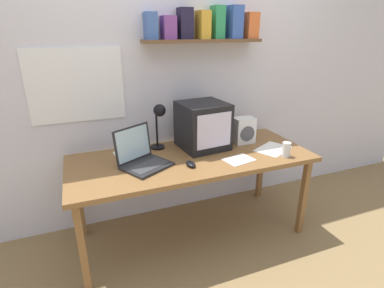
{
  "coord_description": "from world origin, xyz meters",
  "views": [
    {
      "loc": [
        -0.75,
        -1.94,
        1.61
      ],
      "look_at": [
        0.0,
        0.0,
        0.8
      ],
      "focal_mm": 28.0,
      "sensor_mm": 36.0,
      "label": 1
    }
  ],
  "objects_px": {
    "crt_monitor": "(203,126)",
    "printed_handout": "(128,153)",
    "desk_lamp": "(159,118)",
    "juice_glass": "(286,150)",
    "space_heater": "(244,130)",
    "loose_paper_near_laptop": "(273,149)",
    "laptop": "(141,156)",
    "loose_paper_near_monitor": "(239,160)",
    "corner_desk": "(192,163)",
    "computer_mouse": "(191,164)"
  },
  "relations": [
    {
      "from": "loose_paper_near_monitor",
      "to": "space_heater",
      "type": "bearing_deg",
      "value": 55.27
    },
    {
      "from": "corner_desk",
      "to": "space_heater",
      "type": "xyz_separation_m",
      "value": [
        0.51,
        0.12,
        0.16
      ]
    },
    {
      "from": "crt_monitor",
      "to": "printed_handout",
      "type": "relative_size",
      "value": 1.75
    },
    {
      "from": "loose_paper_near_monitor",
      "to": "crt_monitor",
      "type": "bearing_deg",
      "value": 113.74
    },
    {
      "from": "printed_handout",
      "to": "space_heater",
      "type": "bearing_deg",
      "value": -6.32
    },
    {
      "from": "desk_lamp",
      "to": "corner_desk",
      "type": "bearing_deg",
      "value": -63.18
    },
    {
      "from": "crt_monitor",
      "to": "juice_glass",
      "type": "distance_m",
      "value": 0.66
    },
    {
      "from": "corner_desk",
      "to": "computer_mouse",
      "type": "distance_m",
      "value": 0.19
    },
    {
      "from": "desk_lamp",
      "to": "loose_paper_near_laptop",
      "type": "bearing_deg",
      "value": -34.78
    },
    {
      "from": "laptop",
      "to": "printed_handout",
      "type": "height_order",
      "value": "laptop"
    },
    {
      "from": "laptop",
      "to": "loose_paper_near_laptop",
      "type": "distance_m",
      "value": 1.05
    },
    {
      "from": "laptop",
      "to": "loose_paper_near_monitor",
      "type": "relative_size",
      "value": 1.71
    },
    {
      "from": "corner_desk",
      "to": "space_heater",
      "type": "relative_size",
      "value": 8.44
    },
    {
      "from": "space_heater",
      "to": "loose_paper_near_laptop",
      "type": "bearing_deg",
      "value": -56.36
    },
    {
      "from": "crt_monitor",
      "to": "loose_paper_near_laptop",
      "type": "xyz_separation_m",
      "value": [
        0.51,
        -0.25,
        -0.18
      ]
    },
    {
      "from": "laptop",
      "to": "loose_paper_near_laptop",
      "type": "relative_size",
      "value": 1.17
    },
    {
      "from": "juice_glass",
      "to": "computer_mouse",
      "type": "distance_m",
      "value": 0.74
    },
    {
      "from": "crt_monitor",
      "to": "space_heater",
      "type": "bearing_deg",
      "value": -10.4
    },
    {
      "from": "laptop",
      "to": "computer_mouse",
      "type": "distance_m",
      "value": 0.35
    },
    {
      "from": "corner_desk",
      "to": "juice_glass",
      "type": "xyz_separation_m",
      "value": [
        0.66,
        -0.26,
        0.1
      ]
    },
    {
      "from": "juice_glass",
      "to": "computer_mouse",
      "type": "xyz_separation_m",
      "value": [
        -0.73,
        0.1,
        -0.03
      ]
    },
    {
      "from": "desk_lamp",
      "to": "printed_handout",
      "type": "height_order",
      "value": "desk_lamp"
    },
    {
      "from": "juice_glass",
      "to": "printed_handout",
      "type": "height_order",
      "value": "juice_glass"
    },
    {
      "from": "juice_glass",
      "to": "laptop",
      "type": "bearing_deg",
      "value": 166.61
    },
    {
      "from": "space_heater",
      "to": "loose_paper_near_monitor",
      "type": "relative_size",
      "value": 0.91
    },
    {
      "from": "corner_desk",
      "to": "loose_paper_near_laptop",
      "type": "relative_size",
      "value": 5.26
    },
    {
      "from": "loose_paper_near_laptop",
      "to": "desk_lamp",
      "type": "bearing_deg",
      "value": 159.28
    },
    {
      "from": "juice_glass",
      "to": "printed_handout",
      "type": "xyz_separation_m",
      "value": [
        -1.1,
        0.48,
        -0.05
      ]
    },
    {
      "from": "space_heater",
      "to": "printed_handout",
      "type": "relative_size",
      "value": 0.97
    },
    {
      "from": "computer_mouse",
      "to": "juice_glass",
      "type": "bearing_deg",
      "value": -8.02
    },
    {
      "from": "computer_mouse",
      "to": "crt_monitor",
      "type": "bearing_deg",
      "value": 53.97
    },
    {
      "from": "juice_glass",
      "to": "space_heater",
      "type": "height_order",
      "value": "space_heater"
    },
    {
      "from": "laptop",
      "to": "juice_glass",
      "type": "xyz_separation_m",
      "value": [
        1.05,
        -0.25,
        -0.02
      ]
    },
    {
      "from": "crt_monitor",
      "to": "laptop",
      "type": "relative_size",
      "value": 0.96
    },
    {
      "from": "crt_monitor",
      "to": "space_heater",
      "type": "xyz_separation_m",
      "value": [
        0.36,
        -0.03,
        -0.08
      ]
    },
    {
      "from": "corner_desk",
      "to": "loose_paper_near_laptop",
      "type": "xyz_separation_m",
      "value": [
        0.66,
        -0.1,
        0.06
      ]
    },
    {
      "from": "computer_mouse",
      "to": "loose_paper_near_laptop",
      "type": "relative_size",
      "value": 0.32
    },
    {
      "from": "printed_handout",
      "to": "loose_paper_near_monitor",
      "type": "height_order",
      "value": "same"
    },
    {
      "from": "desk_lamp",
      "to": "loose_paper_near_laptop",
      "type": "xyz_separation_m",
      "value": [
        0.84,
        -0.32,
        -0.26
      ]
    },
    {
      "from": "desk_lamp",
      "to": "crt_monitor",
      "type": "bearing_deg",
      "value": -25.72
    },
    {
      "from": "loose_paper_near_laptop",
      "to": "loose_paper_near_monitor",
      "type": "relative_size",
      "value": 1.46
    },
    {
      "from": "desk_lamp",
      "to": "juice_glass",
      "type": "relative_size",
      "value": 3.32
    },
    {
      "from": "loose_paper_near_laptop",
      "to": "space_heater",
      "type": "bearing_deg",
      "value": 123.07
    },
    {
      "from": "crt_monitor",
      "to": "laptop",
      "type": "distance_m",
      "value": 0.57
    },
    {
      "from": "loose_paper_near_monitor",
      "to": "computer_mouse",
      "type": "bearing_deg",
      "value": 174.84
    },
    {
      "from": "juice_glass",
      "to": "space_heater",
      "type": "distance_m",
      "value": 0.41
    },
    {
      "from": "laptop",
      "to": "juice_glass",
      "type": "height_order",
      "value": "laptop"
    },
    {
      "from": "crt_monitor",
      "to": "printed_handout",
      "type": "distance_m",
      "value": 0.62
    },
    {
      "from": "juice_glass",
      "to": "loose_paper_near_monitor",
      "type": "xyz_separation_m",
      "value": [
        -0.36,
        0.07,
        -0.05
      ]
    },
    {
      "from": "space_heater",
      "to": "computer_mouse",
      "type": "height_order",
      "value": "space_heater"
    }
  ]
}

